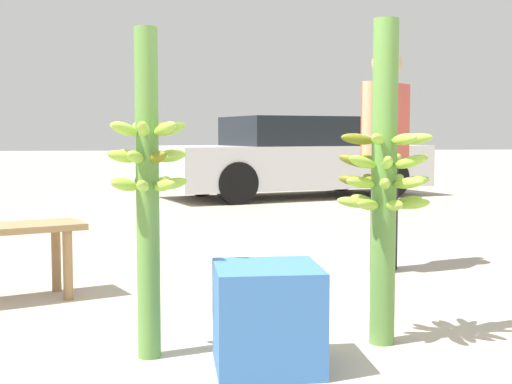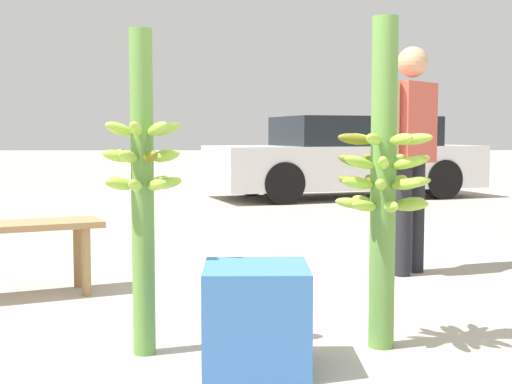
# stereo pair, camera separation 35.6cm
# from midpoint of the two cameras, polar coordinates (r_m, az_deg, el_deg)

# --- Properties ---
(ground_plane) EXTENTS (80.00, 80.00, 0.00)m
(ground_plane) POSITION_cam_midpoint_polar(r_m,az_deg,el_deg) (3.35, 3.55, -13.20)
(ground_plane) COLOR #A89E8C
(banana_stalk_left) EXTENTS (0.37, 0.37, 1.50)m
(banana_stalk_left) POSITION_cam_midpoint_polar(r_m,az_deg,el_deg) (3.29, -6.03, 0.76)
(banana_stalk_left) COLOR #5B8C3D
(banana_stalk_left) RESTS_ON ground_plane
(banana_stalk_center) EXTENTS (0.46, 0.46, 1.58)m
(banana_stalk_center) POSITION_cam_midpoint_polar(r_m,az_deg,el_deg) (3.46, 13.06, 0.91)
(banana_stalk_center) COLOR #5B8C3D
(banana_stalk_center) RESTS_ON ground_plane
(vendor_person) EXTENTS (0.50, 0.53, 1.65)m
(vendor_person) POSITION_cam_midpoint_polar(r_m,az_deg,el_deg) (5.33, 14.21, 4.09)
(vendor_person) COLOR black
(vendor_person) RESTS_ON ground_plane
(parked_car) EXTENTS (4.61, 2.92, 1.30)m
(parked_car) POSITION_cam_midpoint_polar(r_m,az_deg,el_deg) (11.58, 8.10, 2.70)
(parked_car) COLOR silver
(parked_car) RESTS_ON ground_plane
(produce_crate) EXTENTS (0.46, 0.46, 0.46)m
(produce_crate) POSITION_cam_midpoint_polar(r_m,az_deg,el_deg) (3.17, 3.28, -9.99)
(produce_crate) COLOR #386BB2
(produce_crate) RESTS_ON ground_plane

